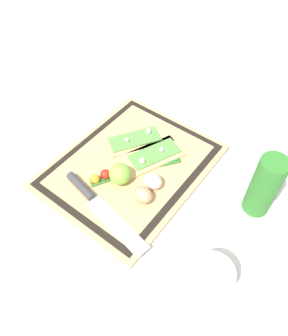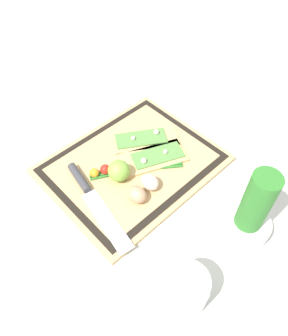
# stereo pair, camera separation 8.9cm
# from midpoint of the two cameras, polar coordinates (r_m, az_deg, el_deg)

# --- Properties ---
(ground_plane) EXTENTS (6.00, 6.00, 0.00)m
(ground_plane) POSITION_cam_midpoint_polar(r_m,az_deg,el_deg) (0.93, 0.74, 0.12)
(ground_plane) COLOR silver
(cutting_board) EXTENTS (0.46, 0.37, 0.02)m
(cutting_board) POSITION_cam_midpoint_polar(r_m,az_deg,el_deg) (0.93, 0.74, 0.45)
(cutting_board) COLOR tan
(cutting_board) RESTS_ON ground_plane
(pizza_slice_near) EXTENTS (0.21, 0.18, 0.02)m
(pizza_slice_near) POSITION_cam_midpoint_polar(r_m,az_deg,el_deg) (0.97, 2.77, 4.98)
(pizza_slice_near) COLOR tan
(pizza_slice_near) RESTS_ON cutting_board
(pizza_slice_far) EXTENTS (0.21, 0.15, 0.02)m
(pizza_slice_far) POSITION_cam_midpoint_polar(r_m,az_deg,el_deg) (0.93, 4.50, 1.72)
(pizza_slice_far) COLOR tan
(pizza_slice_far) RESTS_ON cutting_board
(knife) EXTENTS (0.08, 0.30, 0.02)m
(knife) POSITION_cam_midpoint_polar(r_m,az_deg,el_deg) (0.86, -6.86, -4.17)
(knife) COLOR silver
(knife) RESTS_ON cutting_board
(egg_brown) EXTENTS (0.04, 0.05, 0.04)m
(egg_brown) POSITION_cam_midpoint_polar(r_m,az_deg,el_deg) (0.83, 1.86, -4.82)
(egg_brown) COLOR tan
(egg_brown) RESTS_ON cutting_board
(egg_pink) EXTENTS (0.04, 0.05, 0.04)m
(egg_pink) POSITION_cam_midpoint_polar(r_m,az_deg,el_deg) (0.85, 3.98, -2.63)
(egg_pink) COLOR beige
(egg_pink) RESTS_ON cutting_board
(lime) EXTENTS (0.06, 0.06, 0.06)m
(lime) POSITION_cam_midpoint_polar(r_m,az_deg,el_deg) (0.86, -1.50, -0.68)
(lime) COLOR #7FB742
(lime) RESTS_ON cutting_board
(cherry_tomato_red) EXTENTS (0.03, 0.03, 0.03)m
(cherry_tomato_red) POSITION_cam_midpoint_polar(r_m,az_deg,el_deg) (0.89, -3.96, -0.42)
(cherry_tomato_red) COLOR red
(cherry_tomato_red) RESTS_ON cutting_board
(cherry_tomato_yellow) EXTENTS (0.03, 0.03, 0.03)m
(cherry_tomato_yellow) POSITION_cam_midpoint_polar(r_m,az_deg,el_deg) (0.88, -5.85, -1.02)
(cherry_tomato_yellow) COLOR gold
(cherry_tomato_yellow) RESTS_ON cutting_board
(scallion_bunch) EXTENTS (0.23, 0.16, 0.01)m
(scallion_bunch) POSITION_cam_midpoint_polar(r_m,az_deg,el_deg) (0.90, 1.52, -0.46)
(scallion_bunch) COLOR #2D7528
(scallion_bunch) RESTS_ON cutting_board
(herb_pot) EXTENTS (0.11, 0.11, 0.22)m
(herb_pot) POSITION_cam_midpoint_polar(r_m,az_deg,el_deg) (0.80, 21.02, -8.12)
(herb_pot) COLOR white
(herb_pot) RESTS_ON ground_plane
(sauce_jar) EXTENTS (0.10, 0.10, 0.10)m
(sauce_jar) POSITION_cam_midpoint_polar(r_m,az_deg,el_deg) (0.73, 10.92, -20.42)
(sauce_jar) COLOR silver
(sauce_jar) RESTS_ON ground_plane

